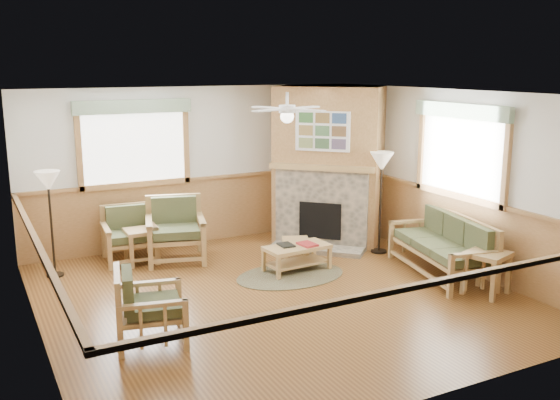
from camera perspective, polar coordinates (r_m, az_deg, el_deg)
name	(u,v)px	position (r m, az deg, el deg)	size (l,w,h in m)	color
floor	(278,296)	(8.52, -0.23, -8.78)	(6.00, 6.00, 0.01)	brown
ceiling	(277,94)	(7.96, -0.24, 9.71)	(6.00, 6.00, 0.01)	white
wall_back	(198,166)	(10.84, -7.50, 3.13)	(6.00, 0.02, 2.70)	white
wall_front	(431,261)	(5.72, 13.68, -5.47)	(6.00, 0.02, 2.70)	white
wall_left	(33,225)	(7.31, -21.68, -2.12)	(0.02, 6.00, 2.70)	white
wall_right	(453,179)	(9.84, 15.51, 1.85)	(0.02, 6.00, 2.70)	white
wainscot	(277,257)	(8.34, -0.23, -5.22)	(6.00, 6.00, 1.10)	#A17341
fireplace	(329,165)	(10.88, 4.46, 3.23)	(2.20, 2.20, 2.70)	#A17341
window_back	(132,98)	(10.36, -13.40, 9.05)	(1.90, 0.16, 1.50)	white
window_right	(465,102)	(9.54, 16.56, 8.62)	(0.16, 1.90, 1.50)	white
ceiling_fan	(287,95)	(8.37, 0.66, 9.56)	(1.24, 1.24, 0.36)	white
sofa	(441,246)	(9.53, 14.47, -4.07)	(0.78, 1.90, 0.88)	#A7834E
armchair_back_left	(129,235)	(10.11, -13.63, -3.11)	(0.77, 0.77, 0.87)	#A7834E
armchair_back_right	(175,230)	(9.98, -9.54, -2.75)	(0.88, 0.88, 0.99)	#A7834E
armchair_left	(151,306)	(7.20, -11.73, -9.44)	(0.76, 0.76, 0.85)	#A7834E
coffee_table	(297,258)	(9.46, 1.56, -5.33)	(0.98, 0.49, 0.39)	#A7834E
end_table_chairs	(142,246)	(10.02, -12.54, -4.14)	(0.49, 0.47, 0.55)	#A7834E
end_table_sofa	(486,273)	(8.94, 18.36, -6.35)	(0.53, 0.51, 0.59)	#A7834E
footstool	(296,250)	(9.92, 1.44, -4.58)	(0.41, 0.41, 0.36)	#A7834E
braided_rug	(291,275)	(9.28, 0.97, -6.91)	(1.67, 1.67, 0.01)	#4E4830
floor_lamp_left	(51,224)	(9.64, -20.18, -2.08)	(0.36, 0.36, 1.58)	black
floor_lamp_right	(380,203)	(10.33, 9.16, -0.24)	(0.39, 0.39, 1.69)	black
book_red	(307,243)	(9.42, 2.52, -3.97)	(0.22, 0.30, 0.03)	maroon
book_dark	(286,244)	(9.38, 0.56, -4.06)	(0.20, 0.27, 0.03)	black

